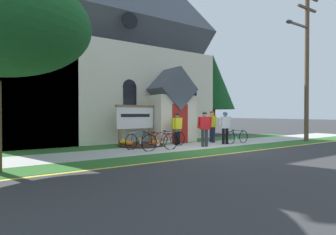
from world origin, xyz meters
TOP-DOWN VIEW (x-y plane):
  - ground at (0.00, 4.00)m, footprint 140.00×140.00m
  - sidewalk_slab at (-1.94, 1.41)m, footprint 32.00×2.37m
  - grass_verge at (-1.94, -0.48)m, footprint 32.00×1.43m
  - church_lawn at (-1.94, 3.49)m, footprint 24.00×1.79m
  - curb_paint_stripe at (-1.94, -1.35)m, footprint 28.00×0.16m
  - church_building at (-2.39, 9.10)m, footprint 12.71×12.08m
  - church_sign at (-2.09, 3.43)m, footprint 2.21×0.23m
  - flower_bed at (-2.09, 2.84)m, footprint 2.20×2.20m
  - bicycle_green at (2.69, 0.96)m, footprint 1.76×0.12m
  - bicycle_blue at (-2.17, 0.96)m, footprint 1.82×0.10m
  - bicycle_orange at (-2.63, 1.97)m, footprint 1.67×0.57m
  - bicycle_black at (-0.99, 1.92)m, footprint 1.79×0.08m
  - cyclist_in_red_jersey at (1.93, 2.06)m, footprint 0.31×0.73m
  - cyclist_in_green_jersey at (0.30, 0.86)m, footprint 0.56×0.49m
  - cyclist_in_blue_jersey at (-0.31, 2.25)m, footprint 0.64×0.30m
  - cyclist_in_orange_jersey at (1.92, 1.08)m, footprint 0.64×0.35m
  - utility_pole at (6.92, -0.40)m, footprint 3.12×0.28m
  - roadside_conifer at (6.53, 6.87)m, footprint 3.42×3.42m

SIDE VIEW (x-z plane):
  - ground at x=0.00m, z-range 0.00..0.00m
  - curb_paint_stripe at x=-1.94m, z-range 0.00..0.01m
  - grass_verge at x=-1.94m, z-range 0.00..0.01m
  - church_lawn at x=-1.94m, z-range 0.00..0.01m
  - sidewalk_slab at x=-1.94m, z-range 0.00..0.01m
  - flower_bed at x=-2.09m, z-range -0.08..0.26m
  - bicycle_green at x=2.69m, z-range -0.03..0.75m
  - bicycle_orange at x=-2.63m, z-range -0.02..0.78m
  - bicycle_black at x=-0.99m, z-range -0.03..0.78m
  - bicycle_blue at x=-2.17m, z-range -0.04..0.81m
  - cyclist_in_blue_jersey at x=-0.31m, z-range 0.13..1.74m
  - cyclist_in_orange_jersey at x=1.92m, z-range 0.15..1.83m
  - cyclist_in_green_jersey at x=0.30m, z-range 0.15..1.83m
  - cyclist_in_red_jersey at x=1.93m, z-range 0.16..1.89m
  - church_sign at x=-2.09m, z-range 0.34..2.37m
  - roadside_conifer at x=6.53m, z-range 0.96..7.22m
  - utility_pole at x=6.92m, z-range 0.48..9.44m
  - church_building at x=-2.39m, z-range -1.85..12.11m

